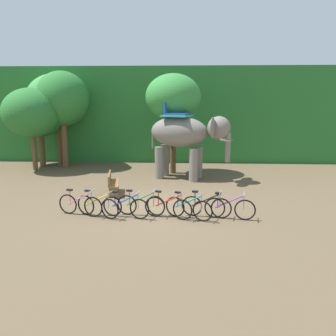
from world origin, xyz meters
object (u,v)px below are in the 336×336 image
Objects in this scene: bike_pink at (80,205)px; bike_red at (169,207)px; bike_teal at (188,208)px; bike_yellow at (98,206)px; tree_far_left at (57,101)px; bike_blue at (126,207)px; elephant at (185,135)px; wooden_bench at (112,183)px; tree_center_right at (62,99)px; tree_right at (173,97)px; bike_green at (141,205)px; bike_black at (206,206)px; tree_far_right at (31,113)px; bike_purple at (230,208)px; tree_center at (39,115)px.

bike_red is at bearing -1.85° from bike_pink.
bike_yellow is at bearing 178.98° from bike_teal.
tree_far_left is 11.08m from bike_blue.
elephant is 2.68× the size of bike_teal.
wooden_bench is (-2.53, 2.89, 0.09)m from bike_red.
bike_teal is at bearing -2.98° from bike_pink.
bike_yellow is (4.00, -8.48, -3.56)m from tree_center_right.
tree_right is 3.08× the size of bike_green.
bike_black is (0.61, 0.22, 0.00)m from bike_teal.
tree_center_right reaches higher than bike_green.
tree_far_right is at bearing 138.90° from wooden_bench.
tree_far_left is at bearing 125.66° from wooden_bench.
bike_green is at bearing 7.75° from bike_yellow.
bike_yellow and bike_teal have the same top height.
elephant is at bearing 104.36° from bike_purple.
tree_right reaches higher than bike_yellow.
bike_yellow is at bearing -179.87° from bike_purple.
tree_right reaches higher than tree_far_right.
bike_purple is at bearing -3.56° from bike_green.
bike_green is (-1.52, -5.66, -1.82)m from elephant.
bike_yellow reaches higher than wooden_bench.
bike_pink is 0.99× the size of bike_black.
bike_red and bike_black have the same top height.
bike_teal and bike_black have the same top height.
elephant is at bearing -23.03° from tree_far_left.
tree_center is 2.67× the size of bike_yellow.
bike_teal is at bearing -45.81° from tree_center.
bike_yellow is 0.95× the size of bike_black.
bike_teal is 0.65m from bike_black.
bike_yellow is 3.09m from bike_teal.
tree_far_right reaches higher than bike_yellow.
bike_pink is at bearing -60.66° from tree_center.
tree_far_right reaches higher than elephant.
tree_right is (7.81, -1.59, 1.02)m from tree_center.
bike_yellow is 0.94× the size of bike_purple.
wooden_bench is at bearing 131.15° from bike_red.
wooden_bench is at bearing -41.10° from tree_far_right.
tree_far_right is 2.67× the size of bike_green.
tree_center_right is 3.44× the size of bike_yellow.
wooden_bench is (-2.42, -4.24, -3.53)m from tree_right.
tree_far_left is 0.98× the size of tree_center_right.
bike_purple is (2.15, -7.16, -3.62)m from tree_right.
bike_red is (7.86, -7.55, -2.80)m from tree_far_right.
elephant is at bearing 74.99° from bike_green.
tree_right is at bearing -3.04° from tree_far_right.
tree_center_right is at bearing 111.95° from bike_pink.
elephant reaches higher than bike_black.
bike_blue reaches higher than wooden_bench.
elephant reaches higher than wooden_bench.
tree_center_right is 3.25× the size of bike_black.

